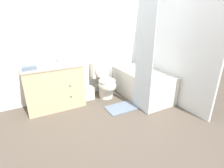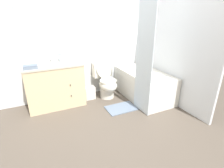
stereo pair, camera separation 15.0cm
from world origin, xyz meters
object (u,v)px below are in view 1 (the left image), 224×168
object	(u,v)px
wastebasket	(89,93)
soap_dispenser	(73,59)
sink_faucet	(49,61)
bath_mat	(121,108)
toilet	(105,82)
hand_towel_folded	(29,68)
bathtub	(142,84)
bath_towel_folded	(152,77)
vanity_cabinet	(54,86)
tissue_box	(61,59)

from	to	relation	value
wastebasket	soap_dispenser	xyz separation A→B (m)	(-0.26, 0.04, 0.78)
sink_faucet	bath_mat	bearing A→B (deg)	-38.81
toilet	hand_towel_folded	size ratio (longest dim) A/B	3.66
bathtub	wastebasket	distance (m)	1.18
bathtub	soap_dispenser	size ratio (longest dim) A/B	9.96
bath_towel_folded	wastebasket	bearing A→B (deg)	136.37
soap_dispenser	bath_mat	distance (m)	1.33
wastebasket	bath_towel_folded	size ratio (longest dim) A/B	0.78
vanity_cabinet	soap_dispenser	world-z (taller)	soap_dispenser
sink_faucet	toilet	distance (m)	1.21
sink_faucet	bath_towel_folded	xyz separation A→B (m)	(1.63, -1.09, -0.25)
toilet	soap_dispenser	world-z (taller)	soap_dispenser
toilet	bath_mat	size ratio (longest dim) A/B	1.45
wastebasket	hand_towel_folded	bearing A→B (deg)	-172.92
bath_mat	vanity_cabinet	bearing A→B (deg)	147.60
tissue_box	bath_towel_folded	distance (m)	1.78
sink_faucet	wastebasket	bearing A→B (deg)	-15.93
toilet	bath_mat	xyz separation A→B (m)	(0.04, -0.63, -0.34)
vanity_cabinet	toilet	size ratio (longest dim) A/B	1.27
wastebasket	bath_towel_folded	world-z (taller)	bath_towel_folded
sink_faucet	toilet	bearing A→B (deg)	-13.57
bath_towel_folded	sink_faucet	bearing A→B (deg)	146.08
sink_faucet	bathtub	xyz separation A→B (m)	(1.78, -0.62, -0.59)
sink_faucet	wastebasket	distance (m)	1.03
sink_faucet	soap_dispenser	size ratio (longest dim) A/B	1.02
sink_faucet	tissue_box	world-z (taller)	tissue_box
sink_faucet	tissue_box	xyz separation A→B (m)	(0.22, -0.04, 0.02)
hand_towel_folded	soap_dispenser	bearing A→B (deg)	11.75
toilet	bath_towel_folded	bearing A→B (deg)	-55.65
vanity_cabinet	tissue_box	world-z (taller)	tissue_box
toilet	bath_towel_folded	size ratio (longest dim) A/B	2.44
tissue_box	bath_mat	size ratio (longest dim) A/B	0.22
tissue_box	soap_dispenser	bearing A→B (deg)	-30.40
toilet	bath_towel_folded	world-z (taller)	toilet
toilet	bath_towel_folded	distance (m)	1.06
wastebasket	bath_towel_folded	distance (m)	1.39
toilet	wastebasket	world-z (taller)	toilet
sink_faucet	bath_mat	distance (m)	1.65
sink_faucet	wastebasket	world-z (taller)	sink_faucet
bathtub	soap_dispenser	bearing A→B (deg)	161.36
wastebasket	soap_dispenser	distance (m)	0.82
toilet	bath_mat	world-z (taller)	toilet
tissue_box	sink_faucet	bearing A→B (deg)	170.52
tissue_box	wastebasket	bearing A→B (deg)	-18.77
tissue_box	bath_mat	xyz separation A→B (m)	(0.88, -0.84, -0.89)
vanity_cabinet	sink_faucet	xyz separation A→B (m)	(-0.00, 0.19, 0.45)
toilet	hand_towel_folded	world-z (taller)	hand_towel_folded
vanity_cabinet	hand_towel_folded	size ratio (longest dim) A/B	4.67
sink_faucet	hand_towel_folded	world-z (taller)	sink_faucet
bath_towel_folded	bath_mat	distance (m)	0.85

